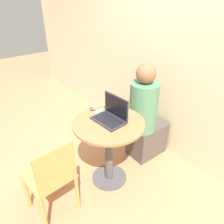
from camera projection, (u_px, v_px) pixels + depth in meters
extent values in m
plane|color=tan|center=(109.00, 178.00, 2.59)|extent=(12.00, 12.00, 0.00)
cube|color=beige|center=(176.00, 55.00, 2.49)|extent=(7.00, 0.05, 2.60)
cylinder|color=#4C4C51|center=(109.00, 177.00, 2.59)|extent=(0.41, 0.41, 0.02)
cylinder|color=#4C4C51|center=(109.00, 152.00, 2.40)|extent=(0.09, 0.09, 0.73)
cylinder|color=olive|center=(109.00, 124.00, 2.21)|extent=(0.74, 0.74, 0.02)
cube|color=#2D2D33|center=(108.00, 121.00, 2.22)|extent=(0.35, 0.23, 0.02)
cube|color=black|center=(108.00, 120.00, 2.21)|extent=(0.31, 0.19, 0.00)
cube|color=#2D2D33|center=(116.00, 106.00, 2.22)|extent=(0.34, 0.03, 0.24)
cube|color=black|center=(116.00, 106.00, 2.22)|extent=(0.31, 0.02, 0.21)
cube|color=silver|center=(99.00, 112.00, 2.38)|extent=(0.06, 0.10, 0.02)
ellipsoid|color=#4C4C51|center=(92.00, 109.00, 2.43)|extent=(0.08, 0.05, 0.03)
cylinder|color=tan|center=(58.00, 173.00, 2.36)|extent=(0.04, 0.04, 0.44)
cylinder|color=tan|center=(27.00, 191.00, 2.15)|extent=(0.04, 0.04, 0.44)
cylinder|color=tan|center=(77.00, 193.00, 2.13)|extent=(0.04, 0.04, 0.44)
cylinder|color=tan|center=(44.00, 215.00, 1.92)|extent=(0.04, 0.04, 0.44)
cube|color=tan|center=(48.00, 175.00, 2.03)|extent=(0.42, 0.42, 0.02)
cube|color=tan|center=(56.00, 169.00, 1.80)|extent=(0.04, 0.37, 0.40)
cube|color=#4C4742|center=(147.00, 139.00, 2.90)|extent=(0.33, 0.47, 0.44)
cylinder|color=#4C7F5B|center=(143.00, 107.00, 2.57)|extent=(0.33, 0.33, 0.60)
sphere|color=brown|center=(146.00, 74.00, 2.37)|extent=(0.22, 0.22, 0.22)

